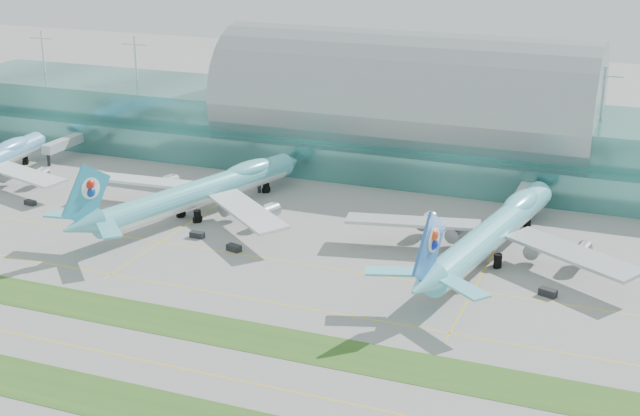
% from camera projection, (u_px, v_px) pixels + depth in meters
% --- Properties ---
extents(ground, '(700.00, 700.00, 0.00)m').
position_uv_depth(ground, '(219.00, 336.00, 176.66)').
color(ground, gray).
rests_on(ground, ground).
extents(terminal, '(340.00, 69.10, 36.00)m').
position_uv_depth(terminal, '(404.00, 122.00, 285.05)').
color(terminal, '#3D7A75').
rests_on(terminal, ground).
extents(grass_strip_near, '(420.00, 12.00, 0.08)m').
position_uv_depth(grass_strip_near, '(142.00, 407.00, 152.06)').
color(grass_strip_near, '#2D591E').
rests_on(grass_strip_near, ground).
extents(grass_strip_far, '(420.00, 12.00, 0.08)m').
position_uv_depth(grass_strip_far, '(223.00, 331.00, 178.41)').
color(grass_strip_far, '#2D591E').
rests_on(grass_strip_far, ground).
extents(taxiline_b, '(420.00, 0.35, 0.01)m').
position_uv_depth(taxiline_b, '(183.00, 369.00, 164.37)').
color(taxiline_b, yellow).
rests_on(taxiline_b, ground).
extents(taxiline_c, '(420.00, 0.35, 0.01)m').
position_uv_depth(taxiline_c, '(257.00, 300.00, 192.47)').
color(taxiline_c, yellow).
rests_on(taxiline_c, ground).
extents(taxiline_d, '(420.00, 0.35, 0.01)m').
position_uv_depth(taxiline_d, '(297.00, 263.00, 211.79)').
color(taxiline_d, yellow).
rests_on(taxiline_d, ground).
extents(airliner_b, '(69.77, 81.04, 22.95)m').
position_uv_depth(airliner_b, '(201.00, 190.00, 241.53)').
color(airliner_b, '#5BBDC8').
rests_on(airliner_b, ground).
extents(airliner_c, '(72.62, 83.33, 23.02)m').
position_uv_depth(airliner_c, '(493.00, 230.00, 212.49)').
color(airliner_c, '#68D4E6').
rests_on(airliner_c, ground).
extents(gse_b, '(3.63, 2.32, 1.31)m').
position_uv_depth(gse_b, '(30.00, 203.00, 251.56)').
color(gse_b, black).
rests_on(gse_b, ground).
extents(gse_c, '(3.68, 1.79, 1.51)m').
position_uv_depth(gse_c, '(197.00, 235.00, 227.39)').
color(gse_c, black).
rests_on(gse_c, ground).
extents(gse_d, '(4.06, 2.94, 1.58)m').
position_uv_depth(gse_d, '(234.00, 248.00, 218.80)').
color(gse_d, black).
rests_on(gse_d, ground).
extents(gse_e, '(3.23, 2.03, 1.27)m').
position_uv_depth(gse_e, '(457.00, 288.00, 196.98)').
color(gse_e, orange).
rests_on(gse_e, ground).
extents(gse_f, '(4.20, 2.98, 1.69)m').
position_uv_depth(gse_f, '(548.00, 292.00, 194.06)').
color(gse_f, black).
rests_on(gse_f, ground).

